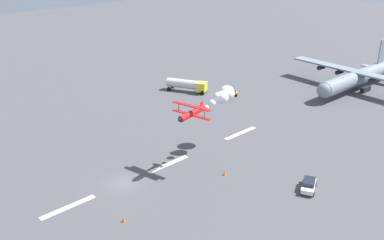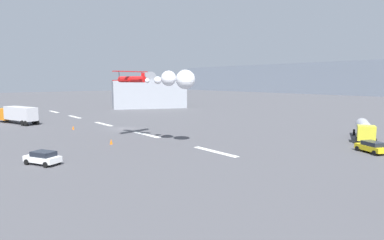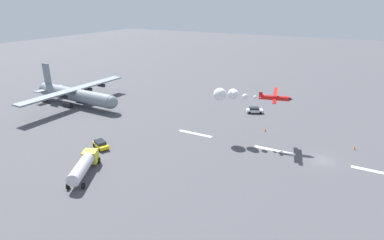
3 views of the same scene
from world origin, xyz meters
The scene contains 14 objects.
ground_plane centered at (0.00, 0.00, 0.00)m, with size 440.00×440.00×0.00m, color #4C4C51.
runway_stripe_0 centered at (-44.11, 0.00, 0.01)m, with size 8.00×0.90×0.01m, color white.
runway_stripe_1 centered at (-26.47, 0.00, 0.01)m, with size 8.00×0.90×0.01m, color white.
runway_stripe_2 centered at (-8.82, 0.00, 0.01)m, with size 8.00×0.90×0.01m, color white.
runway_stripe_3 centered at (8.82, 0.00, 0.01)m, with size 8.00×0.90×0.01m, color white.
runway_stripe_4 centered at (26.47, 0.00, 0.01)m, with size 8.00×0.90×0.01m, color white.
stunt_biplane_red centered at (18.37, -1.80, 9.57)m, with size 15.44×7.43×2.70m.
semi_truck_orange centered at (-21.28, -14.27, 2.11)m, with size 13.36×6.66×3.70m.
fuel_tanker_truck centered at (34.79, 24.46, 1.75)m, with size 6.84×9.83×2.90m.
followme_car_yellow centered at (19.18, -19.58, 0.81)m, with size 4.51×3.48×1.52m.
airport_staff_sedan centered at (39.77, 15.38, 0.81)m, with size 4.47×3.31×1.52m.
hangar_building centered at (-41.25, 30.89, 5.01)m, with size 24.01×28.33×12.14m.
traffic_cone_near centered at (-5.05, -7.81, 0.38)m, with size 0.44×0.44×0.75m, color orange.
traffic_cone_far centered at (13.10, -8.51, 0.38)m, with size 0.44×0.44×0.75m, color orange.
Camera 2 is at (57.71, -29.15, 9.43)m, focal length 30.74 mm.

